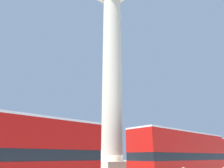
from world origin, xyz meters
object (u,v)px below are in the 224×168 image
object	(u,v)px
monument_column	(112,91)
bus_b	(184,156)
equestrian_statue	(169,163)
street_lamp	(158,145)

from	to	relation	value
monument_column	bus_b	bearing A→B (deg)	-62.22
monument_column	bus_b	xyz separation A→B (m)	(3.08, -5.84, -6.63)
equestrian_statue	street_lamp	size ratio (longest dim) A/B	1.10
street_lamp	bus_b	bearing A→B (deg)	-98.01
bus_b	street_lamp	size ratio (longest dim) A/B	2.12
monument_column	equestrian_statue	distance (m)	14.58
bus_b	street_lamp	distance (m)	3.13
monument_column	street_lamp	distance (m)	7.21
monument_column	street_lamp	xyz separation A→B (m)	(3.49, -2.92, -5.59)
monument_column	equestrian_statue	size ratio (longest dim) A/B	4.02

